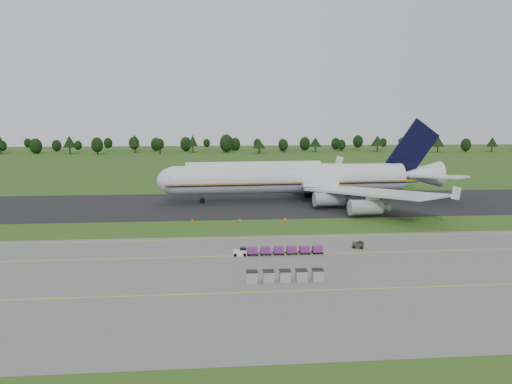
{
  "coord_description": "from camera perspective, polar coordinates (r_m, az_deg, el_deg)",
  "views": [
    {
      "loc": [
        -10.43,
        -104.47,
        23.69
      ],
      "look_at": [
        -0.95,
        2.0,
        7.37
      ],
      "focal_mm": 35.0,
      "sensor_mm": 36.0,
      "label": 1
    }
  ],
  "objects": [
    {
      "name": "uld_row",
      "position": [
        73.05,
        3.32,
        -9.53
      ],
      "size": [
        11.26,
        1.66,
        1.64
      ],
      "color": "#979797",
      "rests_on": "apron"
    },
    {
      "name": "taxiway",
      "position": [
        134.97,
        -0.58,
        -1.41
      ],
      "size": [
        300.0,
        40.0,
        0.08
      ],
      "primitive_type": "cube",
      "color": "black",
      "rests_on": "ground"
    },
    {
      "name": "baggage_train",
      "position": [
        86.46,
        2.4,
        -6.68
      ],
      "size": [
        15.55,
        1.41,
        1.36
      ],
      "color": "silver",
      "rests_on": "apron"
    },
    {
      "name": "apron",
      "position": [
        75.07,
        3.21,
        -9.71
      ],
      "size": [
        300.0,
        52.0,
        0.06
      ],
      "primitive_type": "cube",
      "color": "slate",
      "rests_on": "ground"
    },
    {
      "name": "ground",
      "position": [
        107.63,
        0.6,
        -4.04
      ],
      "size": [
        600.0,
        600.0,
        0.0
      ],
      "primitive_type": "plane",
      "color": "#2E5218",
      "rests_on": "ground"
    },
    {
      "name": "aircraft",
      "position": [
        140.16,
        4.79,
        1.65
      ],
      "size": [
        82.25,
        80.19,
        23.13
      ],
      "color": "silver",
      "rests_on": "ground"
    },
    {
      "name": "edge_markers",
      "position": [
        113.21,
        -1.92,
        -3.26
      ],
      "size": [
        21.51,
        0.3,
        0.6
      ],
      "color": "#FF6408",
      "rests_on": "ground"
    },
    {
      "name": "utility_cart",
      "position": [
        92.38,
        11.59,
        -5.99
      ],
      "size": [
        2.24,
        1.84,
        1.06
      ],
      "color": "#2C2E20",
      "rests_on": "apron"
    },
    {
      "name": "tree_line",
      "position": [
        326.57,
        0.36,
        5.65
      ],
      "size": [
        525.85,
        22.86,
        11.79
      ],
      "color": "black",
      "rests_on": "ground"
    },
    {
      "name": "apron_markings",
      "position": [
        81.68,
        2.49,
        -8.14
      ],
      "size": [
        300.0,
        30.2,
        0.01
      ],
      "color": "yellow",
      "rests_on": "apron"
    }
  ]
}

